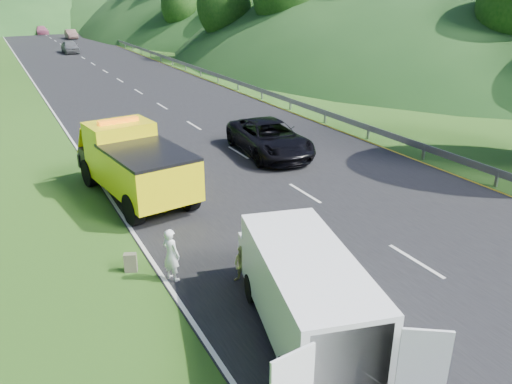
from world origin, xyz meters
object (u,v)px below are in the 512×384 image
suitcase (131,263)px  worker (363,383)px  white_van (304,288)px  child (243,283)px  passing_suv (269,154)px  woman (173,280)px  tow_truck (134,163)px

suitcase → worker: bearing=-65.1°
white_van → child: bearing=110.7°
passing_suv → woman: bearing=-126.8°
tow_truck → suitcase: size_ratio=12.16×
suitcase → passing_suv: size_ratio=0.10×
tow_truck → white_van: bearing=-91.0°
white_van → passing_suv: (6.00, 12.29, -1.20)m
tow_truck → child: 7.65m
woman → suitcase: woman is taller
worker → white_van: bearing=89.9°
woman → child: size_ratio=1.40×
child → tow_truck: bearing=147.5°
worker → passing_suv: worker is taller
woman → tow_truck: bearing=-32.9°
child → worker: 4.54m
white_van → worker: 2.31m
woman → worker: bearing=174.9°
white_van → passing_suv: size_ratio=1.09×
worker → passing_suv: 15.39m
child → suitcase: size_ratio=1.94×
woman → worker: worker is taller
worker → tow_truck: bearing=90.4°
tow_truck → suitcase: 5.79m
white_van → suitcase: white_van is taller
passing_suv → suitcase: bearing=-133.3°
woman → child: bearing=-148.9°
white_van → passing_suv: white_van is taller
tow_truck → passing_suv: 7.65m
child → suitcase: suitcase is taller
suitcase → woman: bearing=-47.6°
woman → worker: 5.97m
passing_suv → white_van: bearing=-110.5°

